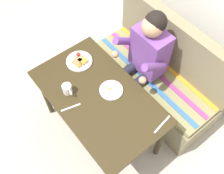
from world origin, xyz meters
TOP-DOWN VIEW (x-y plane):
  - ground_plane at (0.00, 0.00)m, footprint 8.00×8.00m
  - table at (0.00, 0.00)m, footprint 1.20×0.70m
  - couch at (0.00, 0.76)m, footprint 1.44×0.56m
  - person at (-0.07, 0.59)m, footprint 0.45×0.61m
  - plate_breakfast at (-0.40, 0.08)m, footprint 0.24×0.24m
  - plate_eggs at (0.03, 0.12)m, footprint 0.20×0.20m
  - coffee_mug at (-0.19, -0.18)m, footprint 0.12×0.08m
  - fork at (-0.05, -0.25)m, footprint 0.06×0.17m
  - knife at (0.53, 0.23)m, footprint 0.04×0.20m

SIDE VIEW (x-z plane):
  - ground_plane at x=0.00m, z-range 0.00..0.00m
  - couch at x=0.00m, z-range -0.17..0.83m
  - table at x=0.00m, z-range 0.28..1.01m
  - fork at x=-0.05m, z-range 0.73..0.73m
  - knife at x=0.53m, z-range 0.73..0.73m
  - plate_eggs at x=0.03m, z-range 0.72..0.76m
  - person at x=-0.07m, z-range 0.13..1.35m
  - plate_breakfast at x=-0.40m, z-range 0.72..0.77m
  - coffee_mug at x=-0.19m, z-range 0.73..0.82m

